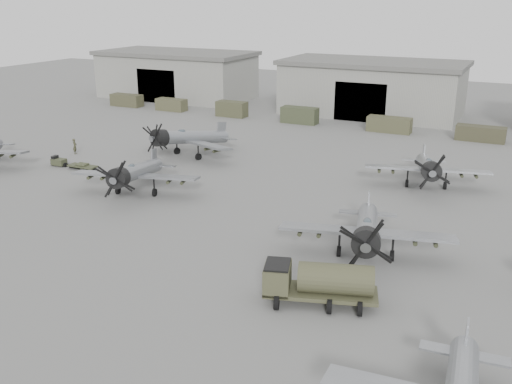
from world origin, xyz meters
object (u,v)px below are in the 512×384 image
aircraft_far_1 (428,167)px  fuel_tanker (319,281)px  aircraft_mid_1 (134,173)px  tug_trailer (68,163)px  aircraft_far_0 (186,138)px  ground_crew (75,146)px  aircraft_mid_2 (367,230)px

aircraft_far_1 → fuel_tanker: aircraft_far_1 is taller
aircraft_mid_1 → tug_trailer: bearing=145.1°
aircraft_far_0 → ground_crew: (-13.15, -4.77, -1.43)m
aircraft_far_0 → tug_trailer: (-9.76, -9.64, -1.94)m
tug_trailer → ground_crew: bearing=123.3°
aircraft_mid_1 → ground_crew: bearing=134.3°
aircraft_far_1 → aircraft_mid_1: bearing=-164.1°
aircraft_far_1 → fuel_tanker: bearing=-108.5°
ground_crew → aircraft_mid_1: bearing=-143.9°
aircraft_mid_1 → aircraft_far_0: (-3.15, 14.11, 0.11)m
aircraft_far_0 → aircraft_far_1: size_ratio=1.06×
fuel_tanker → aircraft_far_1: bearing=68.5°
aircraft_mid_1 → fuel_tanker: aircraft_mid_1 is taller
aircraft_mid_1 → aircraft_far_0: aircraft_far_0 is taller
aircraft_mid_2 → aircraft_far_0: aircraft_far_0 is taller
fuel_tanker → ground_crew: size_ratio=3.90×
tug_trailer → fuel_tanker: bearing=-25.7°
aircraft_far_1 → tug_trailer: (-37.98, -10.15, -1.80)m
aircraft_mid_2 → aircraft_far_1: aircraft_mid_2 is taller
aircraft_far_0 → ground_crew: bearing=-143.1°
aircraft_mid_1 → ground_crew: (-16.30, 9.34, -1.31)m
fuel_tanker → ground_crew: (-39.48, 21.06, -0.61)m
aircraft_far_1 → tug_trailer: 39.35m
aircraft_far_1 → ground_crew: (-41.37, -5.28, -1.29)m
aircraft_far_0 → aircraft_far_1: bearing=18.0°
aircraft_far_1 → fuel_tanker: 26.41m
aircraft_mid_1 → tug_trailer: size_ratio=2.11×
aircraft_far_1 → ground_crew: size_ratio=6.49×
aircraft_mid_1 → aircraft_far_1: 29.02m
aircraft_far_0 → fuel_tanker: size_ratio=1.76×
aircraft_far_1 → fuel_tanker: size_ratio=1.66×
aircraft_mid_1 → fuel_tanker: (23.18, -11.72, -0.70)m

